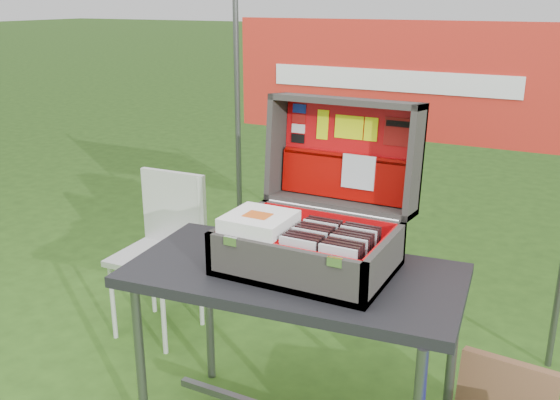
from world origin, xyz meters
The scene contains 82 objects.
table centered at (0.01, 0.05, 0.37)m, with size 1.19×0.59×0.74m, color black, non-canonical shape.
table_top centered at (0.01, 0.05, 0.72)m, with size 1.19×0.59×0.04m, color black.
table_leg_fl centered at (-0.53, -0.19, 0.35)m, with size 0.04×0.04×0.70m, color #59595B.
table_leg_bl centered at (-0.53, 0.29, 0.35)m, with size 0.04×0.04×0.70m, color #59595B.
table_leg_br centered at (0.54, 0.29, 0.35)m, with size 0.04×0.04×0.70m, color #59595B.
suitcase centered at (0.05, 0.14, 1.03)m, with size 0.59×0.58×0.57m, color #403E3A, non-canonical shape.
suitcase_base_bottom centered at (0.05, 0.08, 0.75)m, with size 0.59×0.42×0.02m, color #403E3A.
suitcase_base_wall_front centered at (0.05, -0.12, 0.82)m, with size 0.59×0.02×0.16m, color #403E3A.
suitcase_base_wall_back centered at (0.05, 0.28, 0.82)m, with size 0.59×0.02×0.16m, color #403E3A.
suitcase_base_wall_left centered at (-0.24, 0.08, 0.82)m, with size 0.02×0.42×0.16m, color #403E3A.
suitcase_base_wall_right centered at (0.33, 0.08, 0.82)m, with size 0.02×0.42×0.16m, color #403E3A.
suitcase_liner_floor centered at (0.05, 0.08, 0.77)m, with size 0.54×0.37×0.01m, color red.
suitcase_latch_left centered at (-0.14, -0.13, 0.89)m, with size 0.05×0.01×0.03m, color silver.
suitcase_latch_right centered at (0.24, -0.13, 0.89)m, with size 0.05×0.01×0.03m, color silver.
suitcase_hinge centered at (0.05, 0.29, 0.90)m, with size 0.02×0.02×0.53m, color silver.
suitcase_lid_back centered at (0.05, 0.46, 1.10)m, with size 0.59×0.42×0.02m, color #403E3A.
suitcase_lid_rim_far centered at (0.05, 0.41, 1.30)m, with size 0.59×0.02×0.16m, color #403E3A.
suitcase_lid_rim_near centered at (0.05, 0.37, 0.90)m, with size 0.59×0.02×0.16m, color #403E3A.
suitcase_lid_rim_left centered at (-0.24, 0.39, 1.10)m, with size 0.02×0.42×0.16m, color #403E3A.
suitcase_lid_rim_right centered at (0.33, 0.39, 1.10)m, with size 0.02×0.42×0.16m, color #403E3A.
suitcase_lid_liner centered at (0.05, 0.44, 1.10)m, with size 0.54×0.37×0.01m, color red.
suitcase_liner_wall_front centered at (0.05, -0.10, 0.83)m, with size 0.54×0.01×0.13m, color red.
suitcase_liner_wall_back centered at (0.05, 0.26, 0.83)m, with size 0.54×0.01×0.13m, color red.
suitcase_liner_wall_left centered at (-0.22, 0.08, 0.83)m, with size 0.01×0.37×0.13m, color red.
suitcase_liner_wall_right centered at (0.32, 0.08, 0.83)m, with size 0.01×0.37×0.13m, color red.
suitcase_lid_pocket centered at (0.05, 0.41, 1.00)m, with size 0.52×0.17×0.03m, color #990602.
suitcase_pocket_edge centered at (0.05, 0.42, 1.09)m, with size 0.51×0.02×0.02m, color #990602.
suitcase_pocket_cd centered at (0.11, 0.40, 1.03)m, with size 0.13×0.13×0.01m, color silver.
lid_sticker_cc_a centered at (-0.17, 0.45, 1.25)m, with size 0.06×0.04×0.00m, color #1933B2.
lid_sticker_cc_b centered at (-0.17, 0.45, 1.21)m, with size 0.06×0.04×0.00m, color #A01412.
lid_sticker_cc_c centered at (-0.17, 0.44, 1.17)m, with size 0.06×0.04×0.00m, color white.
lid_sticker_cc_d centered at (-0.17, 0.44, 1.13)m, with size 0.06×0.04×0.00m, color black.
lid_card_neon_tall centered at (-0.06, 0.45, 1.19)m, with size 0.05×0.12×0.00m, color #DDF70B.
lid_card_neon_main centered at (0.05, 0.45, 1.19)m, with size 0.12×0.09×0.00m, color #DDF70B.
lid_card_neon_small centered at (0.14, 0.45, 1.19)m, with size 0.05×0.09×0.00m, color #DDF70B.
lid_sticker_band centered at (0.24, 0.45, 1.19)m, with size 0.11×0.11×0.00m, color #A01412.
lid_sticker_band_bar centered at (0.24, 0.45, 1.22)m, with size 0.09×0.02×0.00m, color black.
cd_left_0 centered at (0.08, -0.08, 0.85)m, with size 0.13×0.01×0.15m, color silver.
cd_left_1 centered at (0.08, -0.06, 0.85)m, with size 0.13×0.01×0.15m, color black.
cd_left_2 centered at (0.08, -0.04, 0.85)m, with size 0.13×0.01×0.15m, color black.
cd_left_3 centered at (0.08, -0.01, 0.85)m, with size 0.13×0.01×0.15m, color black.
cd_left_4 centered at (0.08, 0.01, 0.85)m, with size 0.13×0.01×0.15m, color silver.
cd_left_5 centered at (0.08, 0.03, 0.85)m, with size 0.13×0.01×0.15m, color black.
cd_left_6 centered at (0.08, 0.06, 0.85)m, with size 0.13×0.01×0.15m, color black.
cd_left_7 centered at (0.08, 0.08, 0.85)m, with size 0.13×0.01×0.15m, color black.
cd_left_8 centered at (0.08, 0.10, 0.85)m, with size 0.13×0.01×0.15m, color silver.
cd_left_9 centered at (0.08, 0.13, 0.85)m, with size 0.13×0.01×0.15m, color black.
cd_left_10 centered at (0.08, 0.15, 0.85)m, with size 0.13×0.01×0.15m, color black.
cd_right_0 centered at (0.23, -0.08, 0.85)m, with size 0.13×0.01×0.15m, color silver.
cd_right_1 centered at (0.23, -0.06, 0.85)m, with size 0.13×0.01×0.15m, color black.
cd_right_2 centered at (0.23, -0.04, 0.85)m, with size 0.13×0.01×0.15m, color black.
cd_right_3 centered at (0.23, -0.01, 0.85)m, with size 0.13×0.01×0.15m, color black.
cd_right_4 centered at (0.23, 0.01, 0.85)m, with size 0.13×0.01×0.15m, color silver.
cd_right_5 centered at (0.23, 0.03, 0.85)m, with size 0.13×0.01×0.15m, color black.
cd_right_6 centered at (0.23, 0.06, 0.85)m, with size 0.13×0.01×0.15m, color black.
cd_right_7 centered at (0.23, 0.08, 0.85)m, with size 0.13×0.01×0.15m, color black.
cd_right_8 centered at (0.23, 0.10, 0.85)m, with size 0.13×0.01×0.15m, color silver.
cd_right_9 centered at (0.23, 0.13, 0.85)m, with size 0.13×0.01×0.15m, color black.
cd_right_10 centered at (0.23, 0.15, 0.85)m, with size 0.13×0.01×0.15m, color black.
songbook_0 centered at (-0.10, 0.00, 0.90)m, with size 0.22×0.22×0.01m, color white.
songbook_1 centered at (-0.10, 0.00, 0.91)m, with size 0.22×0.22×0.01m, color white.
songbook_2 centered at (-0.10, 0.00, 0.91)m, with size 0.22×0.22×0.01m, color white.
songbook_3 centered at (-0.10, 0.00, 0.92)m, with size 0.22×0.22×0.01m, color white.
songbook_4 centered at (-0.10, 0.00, 0.92)m, with size 0.22×0.22×0.01m, color white.
songbook_5 centered at (-0.10, 0.00, 0.93)m, with size 0.22×0.22×0.01m, color white.
songbook_6 centered at (-0.10, 0.00, 0.93)m, with size 0.22×0.22×0.01m, color white.
songbook_7 centered at (-0.10, 0.00, 0.94)m, with size 0.22×0.22×0.01m, color white.
songbook_8 centered at (-0.10, 0.00, 0.94)m, with size 0.22×0.22×0.01m, color white.
songbook_9 centered at (-0.10, 0.00, 0.95)m, with size 0.22×0.22×0.01m, color white.
songbook_graphic centered at (-0.10, -0.01, 0.95)m, with size 0.09×0.07×0.00m, color #D85919.
chair centered at (-1.00, 0.51, 0.41)m, with size 0.38×0.41×0.83m, color silver, non-canonical shape.
chair_seat centered at (-1.00, 0.51, 0.42)m, with size 0.38×0.38×0.03m, color silver.
chair_backrest centered at (-1.00, 0.69, 0.63)m, with size 0.38×0.03×0.39m, color silver.
chair_leg_fl centered at (-1.16, 0.35, 0.21)m, with size 0.02×0.02×0.42m, color silver.
chair_leg_fr centered at (-0.84, 0.35, 0.21)m, with size 0.02×0.02×0.42m, color silver.
chair_leg_bl centered at (-1.16, 0.67, 0.21)m, with size 0.02×0.02×0.42m, color silver.
chair_leg_br centered at (-0.84, 0.67, 0.21)m, with size 0.02×0.02×0.42m, color silver.
chair_upright_left centered at (-1.16, 0.69, 0.62)m, with size 0.02×0.02×0.39m, color silver.
chair_upright_right centered at (-0.84, 0.69, 0.62)m, with size 0.02×0.02×0.39m, color silver.
banner_post_left centered at (-0.85, 1.10, 0.85)m, with size 0.03×0.03×1.70m, color #59595B.
banner centered at (0.00, 1.09, 1.30)m, with size 1.60×0.01×0.55m, color red.
banner_text centered at (0.00, 1.08, 1.30)m, with size 1.20×0.00×0.10m, color white.
Camera 1 is at (0.90, -1.78, 1.67)m, focal length 40.00 mm.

